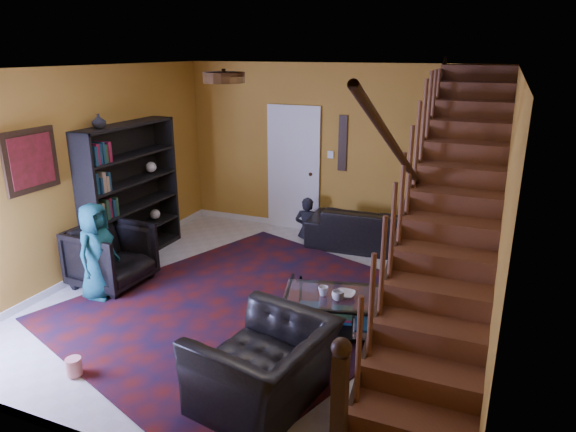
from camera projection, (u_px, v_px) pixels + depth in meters
name	position (u px, v px, depth m)	size (l,w,h in m)	color
floor	(264.00, 301.00, 6.41)	(5.50, 5.50, 0.00)	beige
room	(223.00, 246.00, 8.05)	(5.50, 5.50, 5.50)	#C0882A
staircase	(451.00, 214.00, 5.20)	(0.95, 5.02, 3.18)	brown
bookshelf	(132.00, 195.00, 7.51)	(0.35, 1.80, 2.00)	black
door	(294.00, 171.00, 8.74)	(0.82, 0.05, 2.05)	silver
framed_picture	(31.00, 161.00, 6.01)	(0.04, 0.74, 0.74)	maroon
wall_hanging	(343.00, 143.00, 8.27)	(0.14, 0.03, 0.90)	black
ceiling_fixture	(224.00, 77.00, 4.86)	(0.40, 0.40, 0.10)	#3F2814
rug	(247.00, 307.00, 6.23)	(3.55, 4.05, 0.02)	#4B110D
sofa	(381.00, 229.00, 7.99)	(2.23, 0.87, 0.65)	black
armchair_left	(112.00, 256.00, 6.74)	(0.87, 0.90, 0.82)	black
armchair_right	(264.00, 367.00, 4.45)	(1.14, 1.00, 0.74)	black
person_adult_a	(307.00, 230.00, 8.55)	(0.42, 0.27, 1.14)	black
person_adult_b	(417.00, 241.00, 7.86)	(0.63, 0.49, 1.30)	black
person_child	(97.00, 251.00, 6.33)	(0.61, 0.39, 1.24)	#1B6167
coffee_table	(340.00, 312.00, 5.58)	(1.36, 1.00, 0.47)	black
cup_a	(338.00, 296.00, 5.41)	(0.13, 0.13, 0.10)	#999999
cup_b	(323.00, 291.00, 5.52)	(0.11, 0.11, 0.10)	#999999
bowl	(345.00, 295.00, 5.49)	(0.22, 0.22, 0.05)	#999999
vase	(99.00, 121.00, 6.72)	(0.18, 0.18, 0.19)	#999999
popcorn_bucket	(74.00, 366.00, 4.90)	(0.15, 0.15, 0.17)	red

